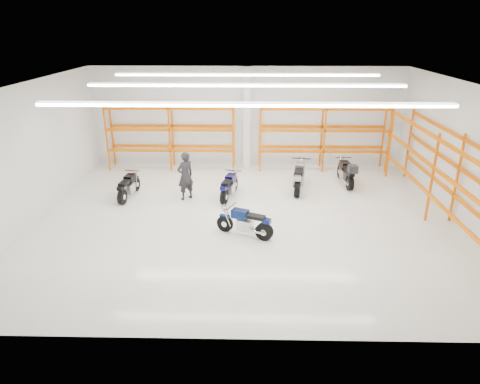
{
  "coord_description": "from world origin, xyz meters",
  "views": [
    {
      "loc": [
        0.11,
        -13.24,
        6.18
      ],
      "look_at": [
        -0.19,
        0.5,
        0.78
      ],
      "focal_mm": 32.0,
      "sensor_mm": 36.0,
      "label": 1
    }
  ],
  "objects_px": {
    "motorcycle_back_d": "(347,173)",
    "motorcycle_main": "(247,223)",
    "motorcycle_back_b": "(229,187)",
    "standing_man": "(185,176)",
    "structural_column": "(247,118)",
    "motorcycle_back_a": "(128,187)",
    "motorcycle_back_c": "(299,177)"
  },
  "relations": [
    {
      "from": "motorcycle_back_b",
      "to": "motorcycle_back_c",
      "type": "distance_m",
      "value": 2.89
    },
    {
      "from": "motorcycle_main",
      "to": "motorcycle_back_b",
      "type": "height_order",
      "value": "motorcycle_back_b"
    },
    {
      "from": "motorcycle_back_c",
      "to": "motorcycle_back_d",
      "type": "relative_size",
      "value": 1.09
    },
    {
      "from": "motorcycle_back_a",
      "to": "standing_man",
      "type": "relative_size",
      "value": 1.04
    },
    {
      "from": "standing_man",
      "to": "structural_column",
      "type": "bearing_deg",
      "value": -159.84
    },
    {
      "from": "motorcycle_back_b",
      "to": "standing_man",
      "type": "distance_m",
      "value": 1.68
    },
    {
      "from": "motorcycle_main",
      "to": "structural_column",
      "type": "height_order",
      "value": "structural_column"
    },
    {
      "from": "motorcycle_main",
      "to": "motorcycle_back_d",
      "type": "bearing_deg",
      "value": 48.88
    },
    {
      "from": "motorcycle_back_d",
      "to": "structural_column",
      "type": "distance_m",
      "value": 5.09
    },
    {
      "from": "motorcycle_back_b",
      "to": "standing_man",
      "type": "height_order",
      "value": "standing_man"
    },
    {
      "from": "motorcycle_back_c",
      "to": "structural_column",
      "type": "xyz_separation_m",
      "value": [
        -2.1,
        3.07,
        1.71
      ]
    },
    {
      "from": "structural_column",
      "to": "motorcycle_back_c",
      "type": "bearing_deg",
      "value": -55.69
    },
    {
      "from": "motorcycle_main",
      "to": "motorcycle_back_c",
      "type": "distance_m",
      "value": 4.52
    },
    {
      "from": "standing_man",
      "to": "structural_column",
      "type": "height_order",
      "value": "structural_column"
    },
    {
      "from": "standing_man",
      "to": "structural_column",
      "type": "distance_m",
      "value": 4.85
    },
    {
      "from": "motorcycle_back_a",
      "to": "motorcycle_back_c",
      "type": "height_order",
      "value": "motorcycle_back_c"
    },
    {
      "from": "motorcycle_back_b",
      "to": "motorcycle_back_c",
      "type": "bearing_deg",
      "value": 18.19
    },
    {
      "from": "motorcycle_back_c",
      "to": "motorcycle_back_d",
      "type": "bearing_deg",
      "value": 16.5
    },
    {
      "from": "motorcycle_back_d",
      "to": "motorcycle_main",
      "type": "bearing_deg",
      "value": -131.12
    },
    {
      "from": "motorcycle_back_c",
      "to": "motorcycle_back_b",
      "type": "bearing_deg",
      "value": -161.81
    },
    {
      "from": "motorcycle_back_b",
      "to": "structural_column",
      "type": "relative_size",
      "value": 0.42
    },
    {
      "from": "motorcycle_back_b",
      "to": "motorcycle_back_d",
      "type": "distance_m",
      "value": 4.97
    },
    {
      "from": "motorcycle_back_a",
      "to": "standing_man",
      "type": "bearing_deg",
      "value": -0.62
    },
    {
      "from": "motorcycle_main",
      "to": "motorcycle_back_a",
      "type": "distance_m",
      "value": 5.45
    },
    {
      "from": "motorcycle_back_a",
      "to": "motorcycle_back_c",
      "type": "distance_m",
      "value": 6.63
    },
    {
      "from": "motorcycle_back_d",
      "to": "standing_man",
      "type": "distance_m",
      "value": 6.56
    },
    {
      "from": "motorcycle_back_c",
      "to": "structural_column",
      "type": "bearing_deg",
      "value": 124.31
    },
    {
      "from": "motorcycle_main",
      "to": "motorcycle_back_d",
      "type": "xyz_separation_m",
      "value": [
        4.04,
        4.63,
        0.09
      ]
    },
    {
      "from": "motorcycle_back_d",
      "to": "motorcycle_back_b",
      "type": "bearing_deg",
      "value": -162.52
    },
    {
      "from": "motorcycle_back_a",
      "to": "motorcycle_back_c",
      "type": "bearing_deg",
      "value": 8.54
    },
    {
      "from": "standing_man",
      "to": "motorcycle_back_d",
      "type": "bearing_deg",
      "value": 153.28
    },
    {
      "from": "motorcycle_main",
      "to": "motorcycle_back_a",
      "type": "height_order",
      "value": "motorcycle_back_a"
    }
  ]
}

